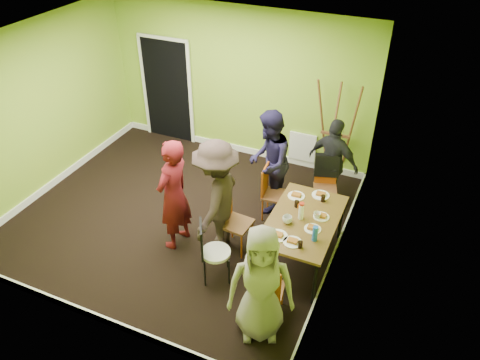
{
  "coord_description": "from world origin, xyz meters",
  "views": [
    {
      "loc": [
        3.24,
        -5.02,
        4.73
      ],
      "look_at": [
        1.03,
        0.0,
        0.98
      ],
      "focal_mm": 35.0,
      "sensor_mm": 36.0,
      "label": 1
    }
  ],
  "objects_px": {
    "orange_bottle": "(299,206)",
    "person_back_end": "(333,162)",
    "chair_left_far": "(271,190)",
    "person_standing": "(174,195)",
    "person_left_near": "(217,198)",
    "person_left_far": "(269,162)",
    "easel": "(335,133)",
    "dining_table": "(303,222)",
    "person_front_end": "(261,284)",
    "chair_front_end": "(268,289)",
    "chair_back_end": "(326,172)",
    "blue_bottle": "(315,234)",
    "chair_left_near": "(232,217)",
    "thermos": "(301,212)",
    "chair_bentwood": "(211,249)"
  },
  "relations": [
    {
      "from": "chair_back_end",
      "to": "person_front_end",
      "type": "xyz_separation_m",
      "value": [
        -0.03,
        -2.76,
        0.13
      ]
    },
    {
      "from": "chair_front_end",
      "to": "person_front_end",
      "type": "bearing_deg",
      "value": -100.79
    },
    {
      "from": "thermos",
      "to": "person_left_far",
      "type": "height_order",
      "value": "person_left_far"
    },
    {
      "from": "chair_front_end",
      "to": "person_back_end",
      "type": "relative_size",
      "value": 0.57
    },
    {
      "from": "person_back_end",
      "to": "person_front_end",
      "type": "distance_m",
      "value": 2.92
    },
    {
      "from": "orange_bottle",
      "to": "person_left_near",
      "type": "relative_size",
      "value": 0.04
    },
    {
      "from": "chair_left_near",
      "to": "chair_back_end",
      "type": "relative_size",
      "value": 1.04
    },
    {
      "from": "dining_table",
      "to": "blue_bottle",
      "type": "height_order",
      "value": "blue_bottle"
    },
    {
      "from": "chair_bentwood",
      "to": "easel",
      "type": "relative_size",
      "value": 0.49
    },
    {
      "from": "chair_front_end",
      "to": "thermos",
      "type": "distance_m",
      "value": 1.18
    },
    {
      "from": "dining_table",
      "to": "chair_left_far",
      "type": "height_order",
      "value": "chair_left_far"
    },
    {
      "from": "person_left_near",
      "to": "dining_table",
      "type": "bearing_deg",
      "value": 94.63
    },
    {
      "from": "blue_bottle",
      "to": "chair_left_far",
      "type": "bearing_deg",
      "value": 131.6
    },
    {
      "from": "chair_left_far",
      "to": "easel",
      "type": "relative_size",
      "value": 0.48
    },
    {
      "from": "chair_back_end",
      "to": "person_standing",
      "type": "relative_size",
      "value": 0.54
    },
    {
      "from": "person_standing",
      "to": "orange_bottle",
      "type": "bearing_deg",
      "value": 115.18
    },
    {
      "from": "chair_left_near",
      "to": "person_left_near",
      "type": "height_order",
      "value": "person_left_near"
    },
    {
      "from": "blue_bottle",
      "to": "easel",
      "type": "bearing_deg",
      "value": 98.86
    },
    {
      "from": "dining_table",
      "to": "chair_bentwood",
      "type": "relative_size",
      "value": 1.63
    },
    {
      "from": "chair_left_far",
      "to": "person_back_end",
      "type": "bearing_deg",
      "value": 130.76
    },
    {
      "from": "dining_table",
      "to": "chair_back_end",
      "type": "relative_size",
      "value": 1.61
    },
    {
      "from": "easel",
      "to": "dining_table",
      "type": "bearing_deg",
      "value": -86.13
    },
    {
      "from": "easel",
      "to": "person_front_end",
      "type": "relative_size",
      "value": 1.19
    },
    {
      "from": "chair_bentwood",
      "to": "person_left_near",
      "type": "relative_size",
      "value": 0.52
    },
    {
      "from": "thermos",
      "to": "person_standing",
      "type": "bearing_deg",
      "value": -168.46
    },
    {
      "from": "dining_table",
      "to": "person_left_near",
      "type": "xyz_separation_m",
      "value": [
        -1.2,
        -0.2,
        0.19
      ]
    },
    {
      "from": "person_left_near",
      "to": "person_left_far",
      "type": "bearing_deg",
      "value": 160.68
    },
    {
      "from": "chair_front_end",
      "to": "chair_bentwood",
      "type": "bearing_deg",
      "value": 151.83
    },
    {
      "from": "dining_table",
      "to": "person_standing",
      "type": "relative_size",
      "value": 0.87
    },
    {
      "from": "chair_bentwood",
      "to": "orange_bottle",
      "type": "height_order",
      "value": "chair_bentwood"
    },
    {
      "from": "person_left_far",
      "to": "person_back_end",
      "type": "distance_m",
      "value": 1.05
    },
    {
      "from": "chair_back_end",
      "to": "person_left_near",
      "type": "distance_m",
      "value": 1.98
    },
    {
      "from": "blue_bottle",
      "to": "person_standing",
      "type": "distance_m",
      "value": 2.05
    },
    {
      "from": "easel",
      "to": "orange_bottle",
      "type": "height_order",
      "value": "easel"
    },
    {
      "from": "person_left_far",
      "to": "person_back_end",
      "type": "bearing_deg",
      "value": 107.88
    },
    {
      "from": "chair_left_far",
      "to": "person_standing",
      "type": "bearing_deg",
      "value": -47.63
    },
    {
      "from": "chair_left_near",
      "to": "easel",
      "type": "xyz_separation_m",
      "value": [
        0.86,
        2.34,
        0.38
      ]
    },
    {
      "from": "easel",
      "to": "person_left_near",
      "type": "height_order",
      "value": "easel"
    },
    {
      "from": "chair_left_far",
      "to": "chair_left_near",
      "type": "distance_m",
      "value": 0.93
    },
    {
      "from": "blue_bottle",
      "to": "person_back_end",
      "type": "xyz_separation_m",
      "value": [
        -0.25,
        1.92,
        -0.11
      ]
    },
    {
      "from": "blue_bottle",
      "to": "orange_bottle",
      "type": "height_order",
      "value": "blue_bottle"
    },
    {
      "from": "chair_back_end",
      "to": "person_back_end",
      "type": "relative_size",
      "value": 0.62
    },
    {
      "from": "person_standing",
      "to": "chair_front_end",
      "type": "bearing_deg",
      "value": 72.56
    },
    {
      "from": "chair_left_far",
      "to": "person_standing",
      "type": "relative_size",
      "value": 0.52
    },
    {
      "from": "chair_left_far",
      "to": "person_front_end",
      "type": "distance_m",
      "value": 2.26
    },
    {
      "from": "orange_bottle",
      "to": "person_back_end",
      "type": "height_order",
      "value": "person_back_end"
    },
    {
      "from": "person_left_far",
      "to": "person_front_end",
      "type": "height_order",
      "value": "person_left_far"
    },
    {
      "from": "chair_bentwood",
      "to": "person_standing",
      "type": "relative_size",
      "value": 0.53
    },
    {
      "from": "person_standing",
      "to": "person_left_near",
      "type": "relative_size",
      "value": 0.98
    },
    {
      "from": "person_standing",
      "to": "person_left_near",
      "type": "xyz_separation_m",
      "value": [
        0.6,
        0.16,
        0.02
      ]
    }
  ]
}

